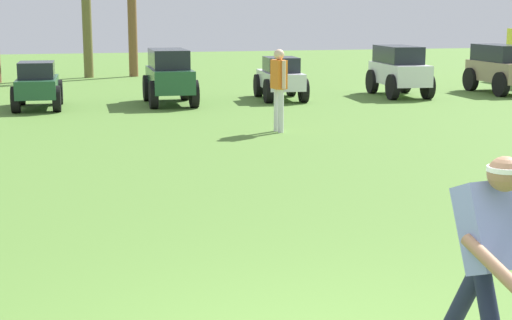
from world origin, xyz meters
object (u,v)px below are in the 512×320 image
at_px(parked_car_slot_c, 38,85).
at_px(parked_car_slot_f, 399,69).
at_px(parked_car_slot_d, 169,75).
at_px(parked_car_slot_e, 280,78).
at_px(teammate_near_sideline, 279,82).
at_px(parked_car_slot_g, 501,67).
at_px(frisbee_thrower, 488,254).

distance_m(parked_car_slot_c, parked_car_slot_f, 9.42).
height_order(parked_car_slot_d, parked_car_slot_e, parked_car_slot_d).
bearing_deg(parked_car_slot_d, teammate_near_sideline, -76.17).
height_order(parked_car_slot_c, parked_car_slot_g, parked_car_slot_g).
height_order(parked_car_slot_c, parked_car_slot_e, same).
xyz_separation_m(parked_car_slot_c, parked_car_slot_d, (3.13, 0.09, 0.16)).
height_order(teammate_near_sideline, parked_car_slot_c, teammate_near_sideline).
bearing_deg(parked_car_slot_c, parked_car_slot_d, 1.64).
bearing_deg(parked_car_slot_e, parked_car_slot_g, -0.68).
distance_m(teammate_near_sideline, parked_car_slot_f, 7.32).
height_order(parked_car_slot_c, parked_car_slot_f, parked_car_slot_f).
relative_size(teammate_near_sideline, parked_car_slot_d, 0.64).
relative_size(parked_car_slot_e, parked_car_slot_f, 0.92).
xyz_separation_m(parked_car_slot_e, parked_car_slot_g, (6.42, -0.08, 0.16)).
xyz_separation_m(frisbee_thrower, parked_car_slot_g, (9.86, 15.31, -0.08)).
height_order(frisbee_thrower, parked_car_slot_d, frisbee_thrower).
height_order(parked_car_slot_e, parked_car_slot_g, parked_car_slot_g).
bearing_deg(teammate_near_sideline, parked_car_slot_c, 131.23).
distance_m(parked_car_slot_d, parked_car_slot_g, 9.36).
xyz_separation_m(teammate_near_sideline, parked_car_slot_c, (-4.39, 5.01, -0.38)).
height_order(frisbee_thrower, parked_car_slot_g, frisbee_thrower).
bearing_deg(parked_car_slot_g, parked_car_slot_f, 178.68).
height_order(parked_car_slot_f, parked_car_slot_g, same).
relative_size(frisbee_thrower, parked_car_slot_c, 0.63).
bearing_deg(parked_car_slot_d, parked_car_slot_e, 4.43).
distance_m(frisbee_thrower, teammate_near_sideline, 10.21).
bearing_deg(parked_car_slot_d, frisbee_thrower, -91.93).
bearing_deg(parked_car_slot_c, teammate_near_sideline, -48.77).
bearing_deg(parked_car_slot_g, parked_car_slot_c, -178.89).
distance_m(parked_car_slot_d, parked_car_slot_f, 6.28).
xyz_separation_m(teammate_near_sideline, parked_car_slot_d, (-1.25, 5.10, -0.22)).
relative_size(teammate_near_sideline, parked_car_slot_g, 0.64).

